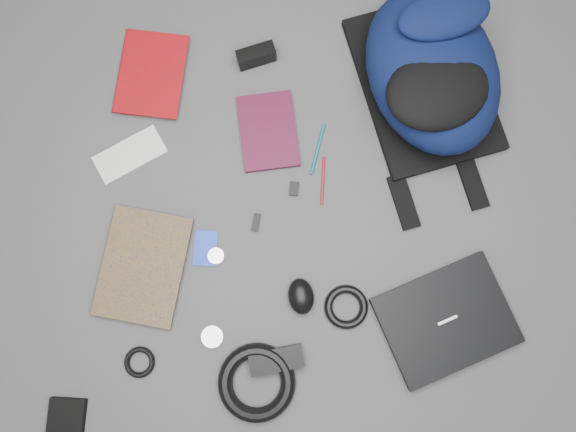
{
  "coord_description": "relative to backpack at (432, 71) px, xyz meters",
  "views": [
    {
      "loc": [
        -0.02,
        -0.22,
        1.49
      ],
      "look_at": [
        0.0,
        0.0,
        0.02
      ],
      "focal_mm": 35.0,
      "sensor_mm": 36.0,
      "label": 1
    }
  ],
  "objects": [
    {
      "name": "id_badge",
      "position": [
        -0.63,
        -0.39,
        -0.11
      ],
      "size": [
        0.07,
        0.1,
        0.0
      ],
      "primitive_type": "cube",
      "rotation": [
        0.0,
        0.0,
        -0.16
      ],
      "color": "blue",
      "rests_on": "ground"
    },
    {
      "name": "textbook_red",
      "position": [
        -0.83,
        0.12,
        -0.09
      ],
      "size": [
        0.23,
        0.28,
        0.03
      ],
      "primitive_type": "imported",
      "rotation": [
        0.0,
        0.0,
        -0.22
      ],
      "color": "maroon",
      "rests_on": "ground"
    },
    {
      "name": "pouch",
      "position": [
        -1.01,
        -0.78,
        -0.1
      ],
      "size": [
        0.1,
        0.1,
        0.02
      ],
      "primitive_type": "cube",
      "rotation": [
        0.0,
        0.0,
        -0.16
      ],
      "color": "black",
      "rests_on": "ground"
    },
    {
      "name": "pen_red",
      "position": [
        -0.3,
        -0.24,
        -0.1
      ],
      "size": [
        0.03,
        0.13,
        0.01
      ],
      "primitive_type": "cylinder",
      "rotation": [
        1.57,
        0.0,
        -0.15
      ],
      "color": "#A20C1B",
      "rests_on": "ground"
    },
    {
      "name": "comic_book",
      "position": [
        -0.9,
        -0.39,
        -0.1
      ],
      "size": [
        0.29,
        0.34,
        0.02
      ],
      "primitive_type": "imported",
      "rotation": [
        0.0,
        0.0,
        -0.28
      ],
      "color": "#AD810C",
      "rests_on": "ground"
    },
    {
      "name": "envelope",
      "position": [
        -0.82,
        -0.12,
        -0.11
      ],
      "size": [
        0.21,
        0.16,
        0.0
      ],
      "primitive_type": "cube",
      "rotation": [
        0.0,
        0.0,
        0.42
      ],
      "color": "white",
      "rests_on": "ground"
    },
    {
      "name": "ground",
      "position": [
        -0.41,
        -0.33,
        -0.11
      ],
      "size": [
        4.0,
        4.0,
        0.0
      ],
      "primitive_type": "plane",
      "color": "#4F4F51",
      "rests_on": "ground"
    },
    {
      "name": "mouse",
      "position": [
        -0.39,
        -0.54,
        -0.08
      ],
      "size": [
        0.07,
        0.1,
        0.05
      ],
      "primitive_type": "ellipsoid",
      "rotation": [
        0.0,
        0.0,
        0.05
      ],
      "color": "black",
      "rests_on": "ground"
    },
    {
      "name": "usb_black",
      "position": [
        -0.49,
        -0.34,
        -0.1
      ],
      "size": [
        0.03,
        0.05,
        0.01
      ],
      "primitive_type": "cube",
      "rotation": [
        0.0,
        0.0,
        -0.26
      ],
      "color": "black",
      "rests_on": "ground"
    },
    {
      "name": "dvd_case",
      "position": [
        -0.44,
        -0.09,
        -0.1
      ],
      "size": [
        0.16,
        0.22,
        0.02
      ],
      "primitive_type": "cube",
      "rotation": [
        0.0,
        0.0,
        0.03
      ],
      "color": "#3B0B1D",
      "rests_on": "ground"
    },
    {
      "name": "key_fob",
      "position": [
        -0.38,
        -0.26,
        -0.1
      ],
      "size": [
        0.03,
        0.04,
        0.01
      ],
      "primitive_type": "cube",
      "rotation": [
        0.0,
        0.0,
        -0.18
      ],
      "color": "black",
      "rests_on": "ground"
    },
    {
      "name": "headphone_left",
      "position": [
        -0.61,
        -0.42,
        -0.1
      ],
      "size": [
        0.06,
        0.06,
        0.01
      ],
      "primitive_type": "cylinder",
      "rotation": [
        0.0,
        0.0,
        0.38
      ],
      "color": "silver",
      "rests_on": "ground"
    },
    {
      "name": "laptop",
      "position": [
        -0.03,
        -0.64,
        -0.09
      ],
      "size": [
        0.38,
        0.33,
        0.03
      ],
      "primitive_type": "cube",
      "rotation": [
        0.0,
        0.0,
        0.3
      ],
      "color": "black",
      "rests_on": "ground"
    },
    {
      "name": "power_brick",
      "position": [
        -0.47,
        -0.7,
        -0.09
      ],
      "size": [
        0.14,
        0.07,
        0.03
      ],
      "primitive_type": "cube",
      "rotation": [
        0.0,
        0.0,
        0.09
      ],
      "color": "black",
      "rests_on": "ground"
    },
    {
      "name": "compact_camera",
      "position": [
        -0.45,
        0.12,
        -0.08
      ],
      "size": [
        0.11,
        0.06,
        0.06
      ],
      "primitive_type": "cube",
      "rotation": [
        0.0,
        0.0,
        0.22
      ],
      "color": "black",
      "rests_on": "ground"
    },
    {
      "name": "earbud_coil",
      "position": [
        -0.82,
        -0.67,
        -0.1
      ],
      "size": [
        0.09,
        0.09,
        0.01
      ],
      "primitive_type": "torus",
      "rotation": [
        0.0,
        0.0,
        0.14
      ],
      "color": "black",
      "rests_on": "ground"
    },
    {
      "name": "cable_coil",
      "position": [
        -0.28,
        -0.58,
        -0.1
      ],
      "size": [
        0.13,
        0.13,
        0.02
      ],
      "primitive_type": "torus",
      "rotation": [
        0.0,
        0.0,
        0.14
      ],
      "color": "black",
      "rests_on": "ground"
    },
    {
      "name": "power_cord_coil",
      "position": [
        -0.53,
        -0.75,
        -0.09
      ],
      "size": [
        0.23,
        0.23,
        0.04
      ],
      "primitive_type": "torus",
      "rotation": [
        0.0,
        0.0,
        0.15
      ],
      "color": "black",
      "rests_on": "ground"
    },
    {
      "name": "headphone_right",
      "position": [
        -0.63,
        -0.62,
        -0.1
      ],
      "size": [
        0.06,
        0.06,
        0.01
      ],
      "primitive_type": "cylinder",
      "rotation": [
        0.0,
        0.0,
        0.1
      ],
      "color": "silver",
      "rests_on": "ground"
    },
    {
      "name": "backpack",
      "position": [
        0.0,
        0.0,
        0.0
      ],
      "size": [
        0.44,
        0.57,
        0.21
      ],
      "primitive_type": null,
      "rotation": [
        0.0,
        0.0,
        0.18
      ],
      "color": "black",
      "rests_on": "ground"
    },
    {
      "name": "pen_teal",
      "position": [
        -0.31,
        -0.15,
        -0.1
      ],
      "size": [
        0.06,
        0.14,
        0.01
      ],
      "primitive_type": "cylinder",
      "rotation": [
        1.57,
        0.0,
        -0.35
      ],
      "color": "#0C606D",
      "rests_on": "ground"
    },
    {
      "name": "sticker_disc",
      "position": [
        -0.41,
        -0.04,
        -0.11
      ],
      "size": [
        0.09,
        0.09,
        0.0
      ],
      "primitive_type": "cylinder",
      "rotation": [
        0.0,
        0.0,
        -0.16
      ],
      "color": "white",
      "rests_on": "ground"
    }
  ]
}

